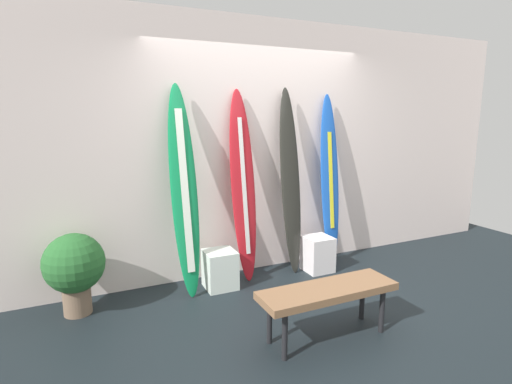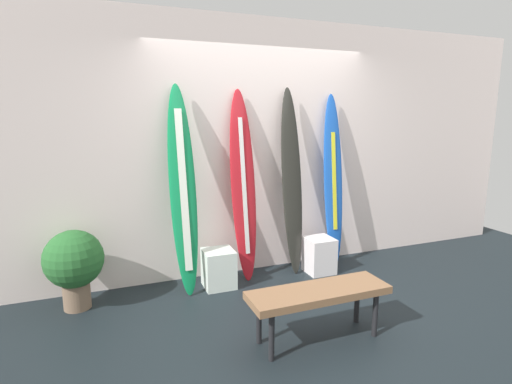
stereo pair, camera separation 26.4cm
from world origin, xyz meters
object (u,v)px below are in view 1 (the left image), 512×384
at_px(surfboard_emerald, 184,191).
at_px(surfboard_cobalt, 330,182).
at_px(surfboard_crimson, 243,186).
at_px(display_block_left, 220,269).
at_px(potted_plant, 74,266).
at_px(bench, 328,293).
at_px(display_block_center, 318,254).
at_px(surfboard_charcoal, 290,183).

bearing_deg(surfboard_emerald, surfboard_cobalt, 2.80).
distance_m(surfboard_crimson, display_block_left, 0.90).
xyz_separation_m(potted_plant, bench, (1.81, -1.29, -0.07)).
relative_size(surfboard_cobalt, display_block_center, 5.00).
xyz_separation_m(surfboard_charcoal, surfboard_cobalt, (0.56, 0.03, -0.03)).
bearing_deg(bench, surfboard_cobalt, 54.92).
relative_size(surfboard_emerald, surfboard_cobalt, 1.04).
xyz_separation_m(surfboard_charcoal, display_block_center, (0.28, -0.17, -0.82)).
bearing_deg(display_block_left, surfboard_cobalt, 6.46).
distance_m(surfboard_crimson, potted_plant, 1.80).
bearing_deg(display_block_left, potted_plant, 179.13).
xyz_separation_m(surfboard_cobalt, bench, (-1.01, -1.43, -0.61)).
height_order(surfboard_charcoal, surfboard_cobalt, surfboard_charcoal).
relative_size(surfboard_charcoal, display_block_left, 5.23).
height_order(surfboard_cobalt, bench, surfboard_cobalt).
height_order(potted_plant, bench, potted_plant).
bearing_deg(surfboard_charcoal, potted_plant, -177.15).
xyz_separation_m(surfboard_emerald, bench, (0.78, -1.35, -0.66)).
height_order(surfboard_emerald, surfboard_crimson, surfboard_emerald).
bearing_deg(potted_plant, surfboard_crimson, 4.58).
relative_size(surfboard_crimson, display_block_center, 5.08).
height_order(surfboard_emerald, surfboard_charcoal, surfboard_emerald).
distance_m(surfboard_crimson, display_block_center, 1.19).
bearing_deg(display_block_left, surfboard_emerald, 166.88).
height_order(surfboard_emerald, display_block_left, surfboard_emerald).
xyz_separation_m(surfboard_charcoal, potted_plant, (-2.26, -0.11, -0.57)).
height_order(surfboard_cobalt, potted_plant, surfboard_cobalt).
height_order(display_block_left, potted_plant, potted_plant).
distance_m(surfboard_emerald, potted_plant, 1.19).
xyz_separation_m(surfboard_emerald, surfboard_charcoal, (1.23, 0.06, -0.02)).
bearing_deg(surfboard_emerald, potted_plant, -176.86).
bearing_deg(surfboard_crimson, surfboard_emerald, -173.18).
bearing_deg(surfboard_emerald, display_block_center, -4.36).
relative_size(surfboard_emerald, surfboard_crimson, 1.02).
height_order(surfboard_crimson, display_block_left, surfboard_crimson).
distance_m(surfboard_charcoal, surfboard_cobalt, 0.56).
distance_m(surfboard_cobalt, display_block_center, 0.86).
bearing_deg(bench, surfboard_crimson, 94.69).
bearing_deg(surfboard_emerald, display_block_left, -13.12).
bearing_deg(bench, surfboard_charcoal, 72.19).
height_order(display_block_center, potted_plant, potted_plant).
bearing_deg(surfboard_crimson, display_block_center, -12.95).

